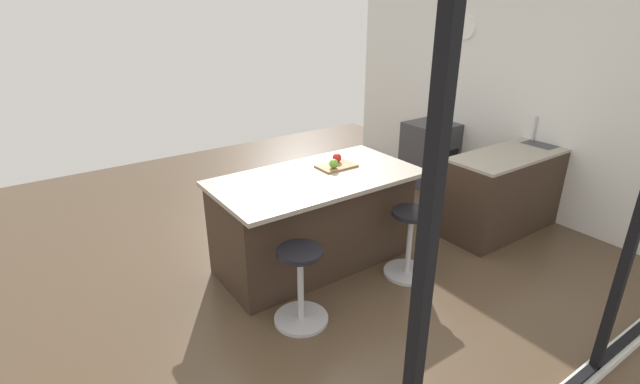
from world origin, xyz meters
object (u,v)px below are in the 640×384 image
(cutting_board, at_px, (336,166))
(apple_red, at_px, (337,158))
(stool_by_window, at_px, (409,245))
(kitchen_island, at_px, (314,219))
(apple_green, at_px, (334,164))
(oven_range, at_px, (429,154))
(stool_middle, at_px, (301,288))

(cutting_board, xyz_separation_m, apple_red, (-0.06, -0.06, 0.05))
(stool_by_window, xyz_separation_m, cutting_board, (0.30, -0.73, 0.62))
(kitchen_island, xyz_separation_m, apple_green, (-0.22, 0.00, 0.52))
(kitchen_island, distance_m, stool_by_window, 0.92)
(oven_range, distance_m, stool_by_window, 2.43)
(apple_green, bearing_deg, stool_by_window, 118.73)
(stool_by_window, distance_m, cutting_board, 1.01)
(stool_middle, bearing_deg, cutting_board, -140.57)
(stool_by_window, xyz_separation_m, apple_red, (0.25, -0.80, 0.68))
(oven_range, bearing_deg, kitchen_island, 18.33)
(apple_green, height_order, apple_red, apple_red)
(apple_green, bearing_deg, kitchen_island, -0.64)
(stool_by_window, bearing_deg, stool_middle, 0.00)
(kitchen_island, distance_m, apple_green, 0.57)
(oven_range, distance_m, cutting_board, 2.39)
(kitchen_island, relative_size, stool_by_window, 2.89)
(stool_by_window, relative_size, apple_red, 7.41)
(kitchen_island, height_order, apple_green, apple_green)
(apple_green, bearing_deg, stool_middle, 39.66)
(kitchen_island, height_order, stool_middle, kitchen_island)
(kitchen_island, height_order, apple_red, apple_red)
(kitchen_island, bearing_deg, cutting_board, -170.59)
(cutting_board, height_order, apple_green, apple_green)
(kitchen_island, distance_m, stool_middle, 0.92)
(stool_middle, distance_m, cutting_board, 1.31)
(oven_range, bearing_deg, stool_middle, 26.02)
(cutting_board, xyz_separation_m, apple_green, (0.07, 0.05, 0.05))
(kitchen_island, relative_size, apple_green, 21.74)
(stool_by_window, bearing_deg, oven_range, -141.51)
(kitchen_island, bearing_deg, oven_range, -161.67)
(stool_middle, distance_m, apple_red, 1.41)
(oven_range, xyz_separation_m, apple_green, (2.27, 0.83, 0.55))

